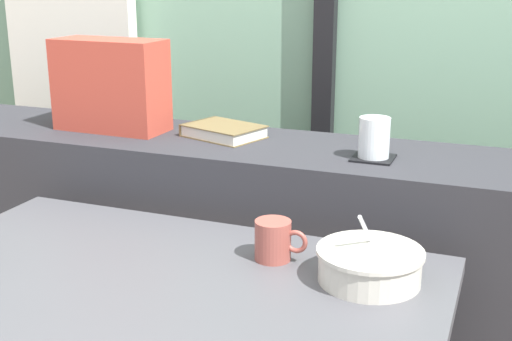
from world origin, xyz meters
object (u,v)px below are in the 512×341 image
(juice_glass, at_px, (374,140))
(ceramic_mug, at_px, (274,240))
(breakfast_table, at_px, (155,339))
(soup_bowl, at_px, (370,265))
(throw_pillow, at_px, (111,85))
(closed_book, at_px, (223,131))
(coaster_square, at_px, (373,158))

(juice_glass, relative_size, ceramic_mug, 0.88)
(breakfast_table, xyz_separation_m, soup_bowl, (0.38, 0.17, 0.15))
(juice_glass, xyz_separation_m, throw_pillow, (-0.77, 0.04, 0.08))
(breakfast_table, xyz_separation_m, closed_book, (-0.13, 0.64, 0.27))
(breakfast_table, distance_m, ceramic_mug, 0.31)
(closed_book, relative_size, soup_bowl, 1.16)
(juice_glass, height_order, closed_book, juice_glass)
(breakfast_table, xyz_separation_m, coaster_square, (0.30, 0.57, 0.25))
(soup_bowl, distance_m, ceramic_mug, 0.21)
(coaster_square, height_order, soup_bowl, soup_bowl)
(soup_bowl, bearing_deg, closed_book, 137.54)
(juice_glass, distance_m, throw_pillow, 0.78)
(closed_book, relative_size, throw_pillow, 0.75)
(juice_glass, xyz_separation_m, closed_book, (-0.44, 0.07, -0.03))
(throw_pillow, xyz_separation_m, ceramic_mug, (0.65, -0.41, -0.22))
(throw_pillow, bearing_deg, coaster_square, -3.11)
(breakfast_table, relative_size, juice_glass, 11.08)
(juice_glass, bearing_deg, breakfast_table, -117.90)
(juice_glass, distance_m, soup_bowl, 0.43)
(throw_pillow, height_order, soup_bowl, throw_pillow)
(breakfast_table, bearing_deg, coaster_square, 62.10)
(soup_bowl, relative_size, ceramic_mug, 1.84)
(coaster_square, bearing_deg, throw_pillow, 176.89)
(coaster_square, xyz_separation_m, closed_book, (-0.44, 0.07, 0.01))
(throw_pillow, distance_m, soup_bowl, 0.99)
(coaster_square, bearing_deg, soup_bowl, -78.39)
(coaster_square, bearing_deg, ceramic_mug, -108.67)
(soup_bowl, height_order, ceramic_mug, soup_bowl)
(soup_bowl, bearing_deg, juice_glass, 101.61)
(juice_glass, xyz_separation_m, ceramic_mug, (-0.12, -0.37, -0.14))
(coaster_square, xyz_separation_m, throw_pillow, (-0.77, 0.04, 0.13))
(breakfast_table, xyz_separation_m, throw_pillow, (-0.47, 0.61, 0.38))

